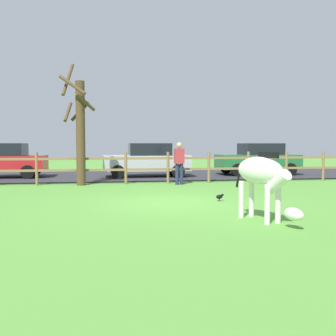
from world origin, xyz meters
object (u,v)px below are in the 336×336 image
Objects in this scene: parked_car_green at (258,159)px; visitor_near_fence at (179,161)px; bare_tree at (80,128)px; crow_on_grass at (220,197)px; zebra at (262,176)px; parked_car_red at (1,160)px; parked_car_silver at (147,160)px.

visitor_near_fence reaches higher than parked_car_green.
bare_tree is 21.81× the size of crow_on_grass.
parked_car_green is at bearing 68.01° from zebra.
parked_car_green reaches higher than crow_on_grass.
zebra is at bearing -54.53° from parked_car_red.
parked_car_silver is (2.87, 2.91, -1.34)m from bare_tree.
bare_tree reaches higher than parked_car_red.
visitor_near_fence is (-0.29, 4.43, 0.78)m from crow_on_grass.
zebra is 13.55m from parked_car_red.
visitor_near_fence reaches higher than crow_on_grass.
parked_car_red is (-7.81, 8.25, 0.72)m from crow_on_grass.
parked_car_green is at bearing -0.84° from parked_car_red.
visitor_near_fence is (-0.34, 7.21, -0.02)m from zebra.
parked_car_silver is 2.45× the size of visitor_near_fence.
zebra is at bearing -61.46° from bare_tree.
zebra is 8.70× the size of crow_on_grass.
zebra is at bearing -111.99° from parked_car_green.
parked_car_silver is at bearing 105.52° from visitor_near_fence.
parked_car_silver reaches higher than zebra.
parked_car_red is at bearing 179.16° from parked_car_green.
crow_on_grass is at bearing 90.99° from zebra.
parked_car_red is 2.44× the size of visitor_near_fence.
visitor_near_fence is (7.52, -3.82, 0.06)m from parked_car_red.
parked_car_green is 1.00× the size of parked_car_silver.
zebra is 0.47× the size of parked_car_green.
visitor_near_fence reaches higher than parked_car_silver.
bare_tree is at bearing 174.51° from visitor_near_fence.
parked_car_red is at bearing 153.08° from visitor_near_fence.
zebra is 0.47× the size of parked_car_red.
parked_car_green is (4.38, 10.85, -0.08)m from zebra.
bare_tree reaches higher than visitor_near_fence.
parked_car_silver reaches higher than crow_on_grass.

